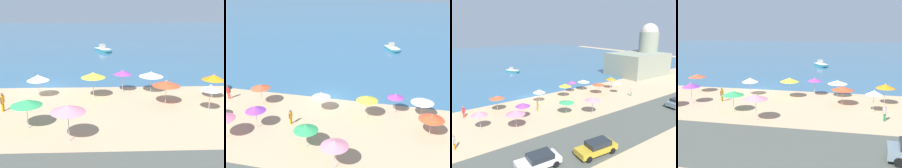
# 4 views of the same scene
# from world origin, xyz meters

# --- Properties ---
(ground_plane) EXTENTS (160.00, 160.00, 0.00)m
(ground_plane) POSITION_xyz_m (0.00, 0.00, 0.00)
(ground_plane) COLOR tan
(sea) EXTENTS (150.00, 110.00, 0.05)m
(sea) POSITION_xyz_m (0.00, 55.00, 0.03)
(sea) COLOR #366386
(sea) RESTS_ON ground_plane
(beach_umbrella_0) EXTENTS (2.45, 2.45, 2.28)m
(beach_umbrella_0) POSITION_xyz_m (11.70, -5.68, 1.98)
(beach_umbrella_0) COLOR #B2B2B7
(beach_umbrella_0) RESTS_ON ground_plane
(beach_umbrella_3) EXTENTS (1.72, 1.72, 2.41)m
(beach_umbrella_3) POSITION_xyz_m (14.92, -7.62, 2.11)
(beach_umbrella_3) COLOR #B2B2B7
(beach_umbrella_3) RESTS_ON ground_plane
(beach_umbrella_4) EXTENTS (2.10, 2.10, 2.48)m
(beach_umbrella_4) POSITION_xyz_m (16.38, -4.49, 2.17)
(beach_umbrella_4) COLOR #B2B2B7
(beach_umbrella_4) RESTS_ON ground_plane
(beach_umbrella_6) EXTENTS (2.30, 2.30, 2.59)m
(beach_umbrella_6) POSITION_xyz_m (3.86, -12.45, 2.30)
(beach_umbrella_6) COLOR #B2B2B7
(beach_umbrella_6) RESTS_ON ground_plane
(beach_umbrella_7) EXTENTS (2.32, 2.32, 2.58)m
(beach_umbrella_7) POSITION_xyz_m (5.22, -3.63, 2.28)
(beach_umbrella_7) COLOR #B2B2B7
(beach_umbrella_7) RESTS_ON ground_plane
(beach_umbrella_8) EXTENTS (2.12, 2.12, 2.31)m
(beach_umbrella_8) POSITION_xyz_m (-0.01, -3.27, 1.97)
(beach_umbrella_8) COLOR #B2B2B7
(beach_umbrella_8) RESTS_ON ground_plane
(beach_umbrella_9) EXTENTS (1.85, 1.85, 2.35)m
(beach_umbrella_9) POSITION_xyz_m (8.13, -1.88, 2.08)
(beach_umbrella_9) COLOR #B2B2B7
(beach_umbrella_9) RESTS_ON ground_plane
(beach_umbrella_11) EXTENTS (2.26, 2.26, 2.27)m
(beach_umbrella_11) POSITION_xyz_m (0.66, -10.28, 1.98)
(beach_umbrella_11) COLOR #B2B2B7
(beach_umbrella_11) RESTS_ON ground_plane
(beach_umbrella_12) EXTENTS (2.47, 2.47, 2.21)m
(beach_umbrella_12) POSITION_xyz_m (11.00, -2.05, 1.92)
(beach_umbrella_12) COLOR #B2B2B7
(beach_umbrella_12) RESTS_ON ground_plane
(bather_0) EXTENTS (0.29, 0.56, 1.62)m
(bather_0) POSITION_xyz_m (-2.28, -6.80, 0.90)
(bather_0) COLOR orange
(bather_0) RESTS_ON ground_plane
(skiff_nearshore) EXTENTS (3.35, 4.31, 1.36)m
(skiff_nearshore) POSITION_xyz_m (6.37, 23.88, 0.42)
(skiff_nearshore) COLOR teal
(skiff_nearshore) RESTS_ON sea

